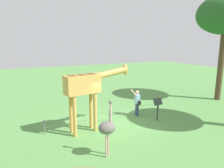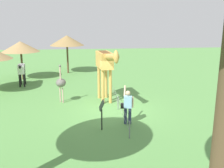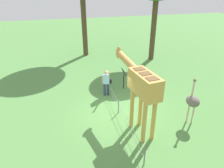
{
  "view_description": "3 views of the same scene",
  "coord_description": "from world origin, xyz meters",
  "px_view_note": "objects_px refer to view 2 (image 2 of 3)",
  "views": [
    {
      "loc": [
        -4.64,
        -9.39,
        4.33
      ],
      "look_at": [
        0.18,
        0.2,
        2.17
      ],
      "focal_mm": 31.98,
      "sensor_mm": 36.0,
      "label": 1
    },
    {
      "loc": [
        13.07,
        -1.62,
        4.69
      ],
      "look_at": [
        0.38,
        -0.2,
        1.52
      ],
      "focal_mm": 41.63,
      "sensor_mm": 36.0,
      "label": 2
    },
    {
      "loc": [
        -8.65,
        2.7,
        6.2
      ],
      "look_at": [
        -0.65,
        0.67,
        2.05
      ],
      "focal_mm": 33.54,
      "sensor_mm": 36.0,
      "label": 3
    }
  ],
  "objects_px": {
    "shade_hut_aside": "(20,47)",
    "zebra": "(21,70)",
    "giraffe": "(105,63)",
    "visitor": "(128,105)",
    "shade_hut_far": "(67,41)",
    "ostrich": "(61,83)",
    "info_sign": "(102,109)"
  },
  "relations": [
    {
      "from": "zebra",
      "to": "info_sign",
      "type": "distance_m",
      "value": 9.86
    },
    {
      "from": "shade_hut_far",
      "to": "shade_hut_aside",
      "type": "bearing_deg",
      "value": -58.03
    },
    {
      "from": "visitor",
      "to": "shade_hut_aside",
      "type": "bearing_deg",
      "value": -145.8
    },
    {
      "from": "visitor",
      "to": "ostrich",
      "type": "xyz_separation_m",
      "value": [
        -3.56,
        -3.26,
        0.27
      ]
    },
    {
      "from": "shade_hut_aside",
      "to": "info_sign",
      "type": "height_order",
      "value": "shade_hut_aside"
    },
    {
      "from": "shade_hut_far",
      "to": "zebra",
      "type": "bearing_deg",
      "value": -34.64
    },
    {
      "from": "shade_hut_far",
      "to": "giraffe",
      "type": "bearing_deg",
      "value": 16.55
    },
    {
      "from": "shade_hut_aside",
      "to": "zebra",
      "type": "bearing_deg",
      "value": 11.29
    },
    {
      "from": "giraffe",
      "to": "zebra",
      "type": "relative_size",
      "value": 2.01
    },
    {
      "from": "giraffe",
      "to": "zebra",
      "type": "distance_m",
      "value": 7.29
    },
    {
      "from": "visitor",
      "to": "ostrich",
      "type": "distance_m",
      "value": 4.83
    },
    {
      "from": "shade_hut_far",
      "to": "shade_hut_aside",
      "type": "distance_m",
      "value": 4.13
    },
    {
      "from": "shade_hut_far",
      "to": "visitor",
      "type": "bearing_deg",
      "value": 15.25
    },
    {
      "from": "shade_hut_far",
      "to": "info_sign",
      "type": "xyz_separation_m",
      "value": [
        12.81,
        2.11,
        -1.96
      ]
    },
    {
      "from": "giraffe",
      "to": "zebra",
      "type": "xyz_separation_m",
      "value": [
        -4.43,
        -5.68,
        -1.11
      ]
    },
    {
      "from": "zebra",
      "to": "shade_hut_aside",
      "type": "distance_m",
      "value": 2.71
    },
    {
      "from": "zebra",
      "to": "ostrich",
      "type": "bearing_deg",
      "value": 36.22
    },
    {
      "from": "giraffe",
      "to": "ostrich",
      "type": "height_order",
      "value": "giraffe"
    },
    {
      "from": "giraffe",
      "to": "shade_hut_aside",
      "type": "bearing_deg",
      "value": -137.42
    },
    {
      "from": "zebra",
      "to": "shade_hut_far",
      "type": "relative_size",
      "value": 0.54
    },
    {
      "from": "ostrich",
      "to": "shade_hut_far",
      "type": "xyz_separation_m",
      "value": [
        -8.68,
        -0.08,
        1.73
      ]
    },
    {
      "from": "visitor",
      "to": "zebra",
      "type": "height_order",
      "value": "visitor"
    },
    {
      "from": "giraffe",
      "to": "zebra",
      "type": "bearing_deg",
      "value": -127.96
    },
    {
      "from": "shade_hut_far",
      "to": "shade_hut_aside",
      "type": "height_order",
      "value": "shade_hut_far"
    },
    {
      "from": "info_sign",
      "to": "visitor",
      "type": "bearing_deg",
      "value": 114.95
    },
    {
      "from": "visitor",
      "to": "shade_hut_aside",
      "type": "xyz_separation_m",
      "value": [
        -10.06,
        -6.83,
        1.73
      ]
    },
    {
      "from": "giraffe",
      "to": "ostrich",
      "type": "xyz_separation_m",
      "value": [
        -0.16,
        -2.55,
        -1.1
      ]
    },
    {
      "from": "visitor",
      "to": "zebra",
      "type": "bearing_deg",
      "value": -140.77
    },
    {
      "from": "visitor",
      "to": "shade_hut_far",
      "type": "bearing_deg",
      "value": -164.75
    },
    {
      "from": "zebra",
      "to": "ostrich",
      "type": "distance_m",
      "value": 5.29
    },
    {
      "from": "visitor",
      "to": "zebra",
      "type": "xyz_separation_m",
      "value": [
        -7.83,
        -6.39,
        0.26
      ]
    },
    {
      "from": "zebra",
      "to": "info_sign",
      "type": "xyz_separation_m",
      "value": [
        8.4,
        5.16,
        -0.21
      ]
    }
  ]
}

